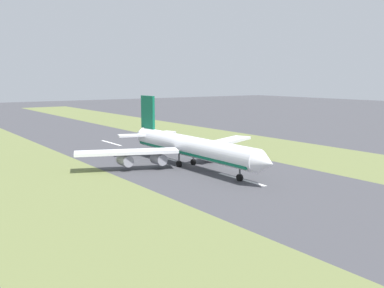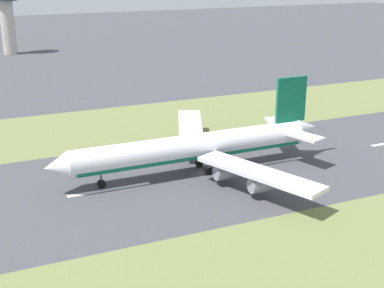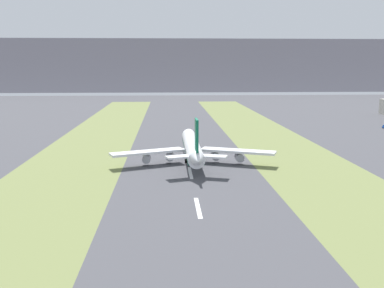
# 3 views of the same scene
# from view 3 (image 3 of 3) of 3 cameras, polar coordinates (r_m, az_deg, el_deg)

# --- Properties ---
(ground_plane) EXTENTS (800.00, 800.00, 0.00)m
(ground_plane) POSITION_cam_3_polar(r_m,az_deg,el_deg) (179.00, -0.52, -2.34)
(ground_plane) COLOR #424247
(grass_median_west) EXTENTS (40.00, 600.00, 0.01)m
(grass_median_west) POSITION_cam_3_polar(r_m,az_deg,el_deg) (182.54, -14.79, -2.43)
(grass_median_west) COLOR olive
(grass_median_west) RESTS_ON ground
(grass_median_east) EXTENTS (40.00, 600.00, 0.01)m
(grass_median_east) POSITION_cam_3_polar(r_m,az_deg,el_deg) (186.57, 13.43, -2.11)
(grass_median_east) COLOR olive
(grass_median_east) RESTS_ON ground
(centreline_dash_near) EXTENTS (1.20, 18.00, 0.01)m
(centreline_dash_near) POSITION_cam_3_polar(r_m,az_deg,el_deg) (123.32, 0.78, -8.07)
(centreline_dash_near) COLOR silver
(centreline_dash_near) RESTS_ON ground
(centreline_dash_mid) EXTENTS (1.20, 18.00, 0.01)m
(centreline_dash_mid) POSITION_cam_3_polar(r_m,az_deg,el_deg) (161.74, -0.22, -3.68)
(centreline_dash_mid) COLOR silver
(centreline_dash_mid) RESTS_ON ground
(centreline_dash_far) EXTENTS (1.20, 18.00, 0.01)m
(centreline_dash_far) POSITION_cam_3_polar(r_m,az_deg,el_deg) (200.79, -0.82, -0.98)
(centreline_dash_far) COLOR silver
(centreline_dash_far) RESTS_ON ground
(airplane_main_jet) EXTENTS (64.14, 67.02, 20.20)m
(airplane_main_jet) POSITION_cam_3_polar(r_m,az_deg,el_deg) (178.26, 0.04, -0.42)
(airplane_main_jet) COLOR white
(airplane_main_jet) RESTS_ON ground
(mountain_ridge) EXTENTS (800.00, 120.00, 74.46)m
(mountain_ridge) POSITION_cam_3_polar(r_m,az_deg,el_deg) (694.71, -2.60, 9.91)
(mountain_ridge) COLOR gray
(mountain_ridge) RESTS_ON ground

